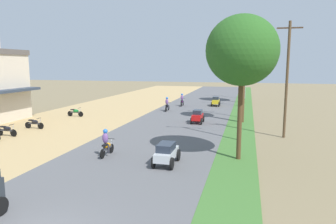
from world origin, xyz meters
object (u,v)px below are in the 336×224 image
parked_motorbike_fifth (34,123)px  car_hatchback_red (198,116)px  streetlamp_mid (244,74)px  parked_motorbike_sixth (75,112)px  car_sedan_silver (166,153)px  median_tree_second (244,42)px  streetlamp_farthest (246,68)px  parked_motorbike_fourth (7,130)px  motorbike_ahead_second (106,143)px  utility_pole_near (287,78)px  motorbike_ahead_fourth (182,100)px  median_tree_third (243,56)px  car_hatchback_yellow (216,101)px  streetlamp_far (245,75)px  streetlamp_near (242,78)px  median_tree_nearest (242,51)px  motorbike_ahead_third (167,104)px

parked_motorbike_fifth → car_hatchback_red: car_hatchback_red is taller
streetlamp_mid → parked_motorbike_sixth: bearing=-167.9°
car_hatchback_red → car_sedan_silver: bearing=-88.8°
parked_motorbike_fifth → median_tree_second: bearing=24.1°
parked_motorbike_fifth → streetlamp_farthest: bearing=59.4°
parked_motorbike_fourth → parked_motorbike_fifth: (0.21, 2.94, 0.00)m
parked_motorbike_fifth → motorbike_ahead_second: 11.16m
parked_motorbike_fifth → streetlamp_mid: (17.04, 10.18, 3.97)m
utility_pole_near → motorbike_ahead_fourth: utility_pole_near is taller
median_tree_third → car_hatchback_red: (-3.67, -17.54, -5.92)m
car_hatchback_yellow → motorbike_ahead_fourth: (-4.28, -1.08, 0.11)m
streetlamp_mid → motorbike_ahead_fourth: size_ratio=4.30×
parked_motorbike_fifth → streetlamp_far: bearing=48.5°
streetlamp_near → streetlamp_far: bearing=90.0°
parked_motorbike_fifth → median_tree_nearest: size_ratio=0.22×
median_tree_third → streetlamp_mid: (0.33, -13.33, -2.15)m
streetlamp_farthest → car_hatchback_yellow: bearing=-109.0°
parked_motorbike_fifth → median_tree_third: (16.71, 23.51, 6.12)m
median_tree_third → streetlamp_farthest: median_tree_third is taller
motorbike_ahead_third → motorbike_ahead_fourth: size_ratio=1.00×
parked_motorbike_sixth → streetlamp_far: 21.53m
parked_motorbike_fourth → car_hatchback_red: 15.97m
streetlamp_mid → car_sedan_silver: streetlamp_mid is taller
median_tree_second → streetlamp_mid: 3.92m
motorbike_ahead_second → median_tree_nearest: bearing=10.5°
parked_motorbike_fifth → utility_pole_near: utility_pole_near is taller
car_hatchback_red → car_hatchback_yellow: bearing=88.0°
parked_motorbike_fourth → median_tree_third: (16.91, 26.45, 6.12)m
median_tree_second → streetlamp_near: bearing=-89.8°
car_sedan_silver → utility_pole_near: bearing=51.3°
streetlamp_near → car_hatchback_red: size_ratio=3.86×
streetlamp_far → car_sedan_silver: streetlamp_far is taller
utility_pole_near → parked_motorbike_fourth: bearing=-166.2°
median_tree_second → streetlamp_mid: bearing=89.4°
parked_motorbike_sixth → car_hatchback_yellow: car_hatchback_yellow is taller
streetlamp_farthest → car_hatchback_red: 23.56m
median_tree_second → car_sedan_silver: 16.11m
median_tree_nearest → utility_pole_near: utility_pole_near is taller
car_hatchback_red → motorbike_ahead_fourth: motorbike_ahead_fourth is taller
streetlamp_mid → car_hatchback_red: streetlamp_mid is taller
streetlamp_mid → motorbike_ahead_second: bearing=-115.2°
median_tree_nearest → streetlamp_far: median_tree_nearest is taller
parked_motorbike_fifth → motorbike_ahead_second: (9.45, -5.92, 0.30)m
median_tree_third → streetlamp_near: bearing=-89.2°
streetlamp_farthest → motorbike_ahead_third: bearing=-118.0°
median_tree_third → motorbike_ahead_second: 30.86m
motorbike_ahead_second → median_tree_second: bearing=60.8°
streetlamp_near → motorbike_ahead_third: 15.55m
motorbike_ahead_second → motorbike_ahead_third: (-1.04, 18.50, 0.00)m
car_sedan_silver → parked_motorbike_fifth: bearing=153.7°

